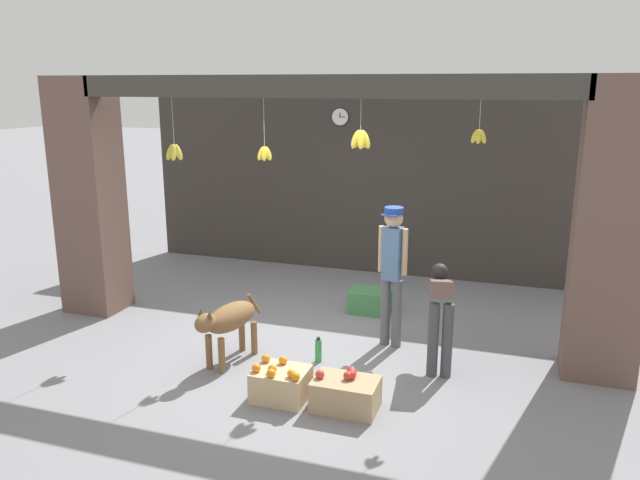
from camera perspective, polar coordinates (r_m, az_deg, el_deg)
ground_plane at (r=7.21m, az=-1.16°, el=-9.67°), size 60.00×60.00×0.00m
shop_back_wall at (r=9.67m, az=4.97°, el=5.71°), size 7.40×0.12×3.00m
shop_pillar_left at (r=8.50m, az=-20.32°, el=3.71°), size 0.70×0.60×3.00m
shop_pillar_right at (r=6.71m, az=25.08°, el=0.65°), size 0.70×0.60×3.00m
storefront_awning at (r=6.72m, az=-1.04°, el=13.62°), size 5.50×0.28×0.98m
dog at (r=6.70m, az=-8.39°, el=-7.26°), size 0.45×1.03×0.71m
shopkeeper at (r=6.96m, az=6.63°, el=-2.40°), size 0.34×0.28×1.61m
worker_stooping at (r=6.58m, az=10.95°, el=-6.02°), size 0.33×0.78×1.02m
fruit_crate_oranges at (r=6.06m, az=-3.61°, el=-12.93°), size 0.50×0.42×0.37m
fruit_crate_apples at (r=5.88m, az=2.35°, el=-13.84°), size 0.59×0.40×0.37m
produce_box_green at (r=8.21m, az=4.62°, el=-5.58°), size 0.53×0.39×0.29m
water_bottle at (r=6.79m, az=-0.15°, el=-10.06°), size 0.07×0.07×0.28m
wall_clock at (r=9.64m, az=1.86°, el=11.19°), size 0.27×0.03×0.27m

